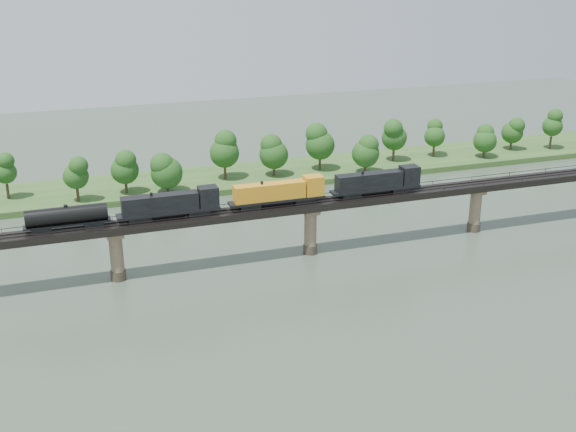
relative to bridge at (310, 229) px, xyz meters
name	(u,v)px	position (x,y,z in m)	size (l,w,h in m)	color
ground	(370,317)	(0.00, -30.00, -5.46)	(400.00, 400.00, 0.00)	#354335
far_bank	(241,177)	(0.00, 55.00, -4.66)	(300.00, 24.00, 1.60)	#2E5020
bridge	(310,229)	(0.00, 0.00, 0.00)	(236.00, 30.00, 11.50)	#473A2D
bridge_superstructure	(311,201)	(0.00, 0.00, 6.33)	(220.00, 4.90, 0.75)	black
far_treeline	(215,156)	(-8.21, 50.52, 3.37)	(289.06, 17.54, 13.60)	#382619
freight_train	(243,197)	(-14.54, 0.00, 8.70)	(80.95, 3.15, 5.57)	black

